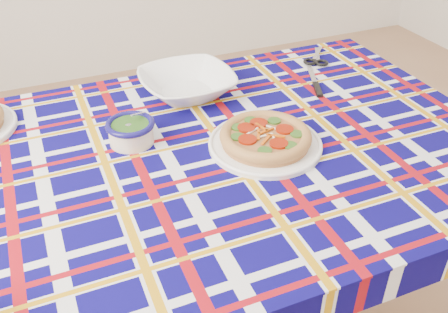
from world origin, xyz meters
name	(u,v)px	position (x,y,z in m)	size (l,w,h in m)	color
floor	(308,288)	(0.00, 0.00, 0.00)	(4.00, 4.00, 0.00)	#9C7050
dining_table	(198,178)	(-0.40, -0.04, 0.63)	(1.49, 0.93, 0.70)	brown
tablecloth	(198,170)	(-0.40, -0.04, 0.65)	(1.52, 0.96, 0.10)	#09044F
main_focaccia_plate	(265,137)	(-0.24, -0.08, 0.73)	(0.28, 0.28, 0.05)	#9E6638
pesto_bowl	(131,130)	(-0.53, 0.06, 0.74)	(0.12, 0.12, 0.07)	#1B3F11
serving_bowl	(187,84)	(-0.33, 0.25, 0.74)	(0.26, 0.26, 0.06)	white
table_knife	(312,75)	(0.06, 0.21, 0.71)	(0.21, 0.02, 0.01)	silver
kitchen_scissors	(317,54)	(0.16, 0.34, 0.71)	(0.18, 0.08, 0.01)	silver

